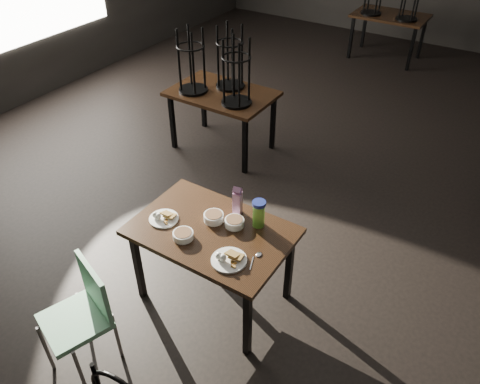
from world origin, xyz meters
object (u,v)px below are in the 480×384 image
Objects in this scene: school_chair at (83,311)px; juice_carton at (237,201)px; main_table at (212,237)px; water_bottle at (259,213)px.

juice_carton is at bearing 88.54° from school_chair.
juice_carton reaches higher than main_table.
school_chair is at bearing -119.81° from water_bottle.
juice_carton is 1.35m from school_chair.
water_bottle is at bearing 79.76° from school_chair.
school_chair is at bearing -113.23° from main_table.
school_chair reaches higher than main_table.
school_chair is at bearing -111.03° from juice_carton.
main_table is 5.31× the size of water_bottle.
water_bottle is (0.27, 0.23, 0.19)m from main_table.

